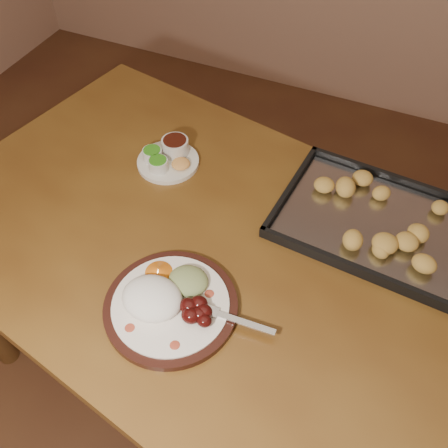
% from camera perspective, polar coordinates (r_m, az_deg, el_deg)
% --- Properties ---
extents(ground, '(4.00, 4.00, 0.00)m').
position_cam_1_polar(ground, '(1.78, -3.08, -22.42)').
color(ground, brown).
rests_on(ground, ground).
extents(dining_table, '(1.65, 1.19, 0.75)m').
position_cam_1_polar(dining_table, '(1.27, -0.33, -5.38)').
color(dining_table, brown).
rests_on(dining_table, ground).
extents(dinner_plate, '(0.37, 0.29, 0.07)m').
position_cam_1_polar(dinner_plate, '(1.09, -6.35, -8.77)').
color(dinner_plate, black).
rests_on(dinner_plate, dining_table).
extents(condiment_saucer, '(0.17, 0.17, 0.06)m').
position_cam_1_polar(condiment_saucer, '(1.39, -6.42, 7.65)').
color(condiment_saucer, silver).
rests_on(condiment_saucer, dining_table).
extents(baking_tray, '(0.49, 0.38, 0.05)m').
position_cam_1_polar(baking_tray, '(1.28, 16.82, 0.42)').
color(baking_tray, black).
rests_on(baking_tray, dining_table).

